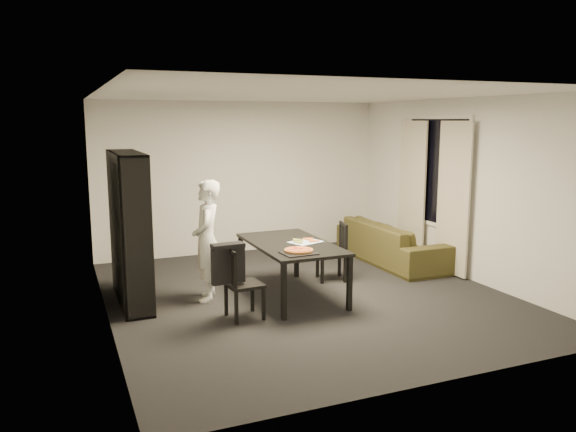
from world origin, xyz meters
name	(u,v)px	position (x,y,z in m)	size (l,w,h in m)	color
room	(306,198)	(0.00, 0.00, 1.30)	(5.01, 5.51, 2.61)	black
window_pane	(437,172)	(2.48, 0.60, 1.50)	(0.02, 1.40, 1.60)	black
window_frame	(437,172)	(2.48, 0.60, 1.50)	(0.03, 1.52, 1.72)	white
curtain_left	(453,199)	(2.40, 0.08, 1.15)	(0.03, 0.70, 2.25)	beige
curtain_right	(412,190)	(2.40, 1.12, 1.15)	(0.03, 0.70, 2.25)	beige
bookshelf	(129,228)	(-2.16, 0.60, 0.95)	(0.35, 1.50, 1.90)	black
dining_table	(291,248)	(-0.20, 0.04, 0.65)	(0.95, 1.71, 0.71)	black
chair_left	(238,279)	(-1.10, -0.53, 0.48)	(0.42, 0.42, 0.84)	black
chair_right	(337,248)	(0.71, 0.49, 0.48)	(0.47, 0.47, 0.83)	black
draped_jacket	(228,262)	(-1.21, -0.53, 0.70)	(0.40, 0.19, 0.47)	black
person	(207,241)	(-1.24, 0.32, 0.77)	(0.56, 0.37, 1.55)	white
baking_tray	(299,253)	(-0.34, -0.54, 0.72)	(0.40, 0.32, 0.01)	black
pepperoni_pizza	(299,250)	(-0.32, -0.49, 0.74)	(0.35, 0.35, 0.03)	#A96831
kitchen_towel	(306,242)	(-0.01, -0.01, 0.72)	(0.40, 0.30, 0.01)	white
pizza_slices	(304,240)	(-0.01, 0.04, 0.73)	(0.37, 0.31, 0.01)	#B48238
sofa	(392,242)	(2.02, 1.06, 0.33)	(2.24, 0.88, 0.65)	#393617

